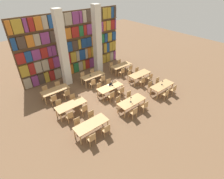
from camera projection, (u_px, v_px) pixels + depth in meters
name	position (u px, v px, depth m)	size (l,w,h in m)	color
ground_plane	(110.00, 95.00, 13.67)	(40.00, 40.00, 0.00)	brown
bookshelf_bank	(74.00, 45.00, 15.49)	(9.86, 0.35, 5.50)	brown
pillar_left	(63.00, 50.00, 13.57)	(0.59, 0.59, 6.00)	silver
pillar_center	(97.00, 41.00, 15.33)	(0.59, 0.59, 6.00)	silver
reading_table_0	(91.00, 125.00, 10.07)	(2.05, 0.83, 0.75)	tan
chair_0	(91.00, 138.00, 9.47)	(0.42, 0.40, 0.89)	tan
chair_1	(78.00, 124.00, 10.37)	(0.42, 0.40, 0.89)	tan
chair_2	(106.00, 130.00, 10.01)	(0.42, 0.40, 0.89)	tan
chair_3	(92.00, 117.00, 10.91)	(0.42, 0.40, 0.89)	tan
reading_table_1	(132.00, 102.00, 11.88)	(2.05, 0.83, 0.75)	tan
chair_4	(134.00, 112.00, 11.27)	(0.42, 0.40, 0.89)	tan
chair_5	(119.00, 102.00, 12.17)	(0.42, 0.40, 0.89)	tan
chair_6	(144.00, 106.00, 11.82)	(0.42, 0.40, 0.89)	tan
chair_7	(130.00, 97.00, 12.72)	(0.42, 0.40, 0.89)	tan
desk_lamp_0	(131.00, 98.00, 11.58)	(0.14, 0.14, 0.44)	black
reading_table_2	(162.00, 86.00, 13.59)	(2.05, 0.83, 0.75)	tan
chair_8	(165.00, 94.00, 12.98)	(0.42, 0.40, 0.89)	tan
chair_9	(151.00, 86.00, 13.88)	(0.42, 0.40, 0.89)	tan
chair_10	(173.00, 90.00, 13.50)	(0.42, 0.40, 0.89)	tan
chair_11	(158.00, 82.00, 14.40)	(0.42, 0.40, 0.89)	tan
desk_lamp_1	(162.00, 82.00, 13.44)	(0.14, 0.14, 0.39)	black
reading_table_3	(71.00, 105.00, 11.57)	(2.05, 0.83, 0.75)	tan
chair_12	(70.00, 116.00, 10.95)	(0.42, 0.40, 0.89)	tan
chair_13	(60.00, 105.00, 11.85)	(0.42, 0.40, 0.89)	tan
chair_14	(84.00, 109.00, 11.51)	(0.42, 0.40, 0.89)	tan
chair_15	(74.00, 100.00, 12.41)	(0.42, 0.40, 0.89)	tan
reading_table_4	(110.00, 88.00, 13.38)	(2.05, 0.83, 0.75)	tan
chair_16	(111.00, 96.00, 12.78)	(0.42, 0.40, 0.89)	tan
chair_17	(100.00, 88.00, 13.68)	(0.42, 0.40, 0.89)	tan
chair_18	(121.00, 91.00, 13.30)	(0.42, 0.40, 0.89)	tan
chair_19	(109.00, 84.00, 14.20)	(0.42, 0.40, 0.89)	tan
desk_lamp_2	(113.00, 82.00, 13.29)	(0.14, 0.14, 0.47)	black
laptop	(110.00, 84.00, 13.54)	(0.32, 0.22, 0.21)	silver
reading_table_5	(140.00, 75.00, 15.14)	(2.05, 0.83, 0.75)	tan
chair_20	(142.00, 81.00, 14.53)	(0.42, 0.40, 0.89)	tan
chair_21	(130.00, 75.00, 15.43)	(0.42, 0.40, 0.89)	tan
chair_22	(150.00, 78.00, 15.05)	(0.42, 0.40, 0.89)	tan
chair_23	(138.00, 72.00, 15.96)	(0.42, 0.40, 0.89)	tan
reading_table_6	(55.00, 91.00, 13.04)	(2.05, 0.83, 0.75)	tan
chair_24	(54.00, 99.00, 12.43)	(0.42, 0.40, 0.89)	tan
chair_25	(46.00, 91.00, 13.33)	(0.42, 0.40, 0.89)	tan
chair_26	(67.00, 94.00, 12.97)	(0.42, 0.40, 0.89)	tan
chair_27	(58.00, 86.00, 13.88)	(0.42, 0.40, 0.89)	tan
reading_table_7	(93.00, 76.00, 14.89)	(2.05, 0.83, 0.75)	tan
chair_28	(93.00, 83.00, 14.26)	(0.42, 0.40, 0.89)	tan
chair_29	(83.00, 77.00, 15.16)	(0.42, 0.40, 0.89)	tan
chair_30	(102.00, 79.00, 14.80)	(0.42, 0.40, 0.89)	tan
chair_31	(93.00, 73.00, 15.70)	(0.42, 0.40, 0.89)	tan
desk_lamp_3	(90.00, 73.00, 14.61)	(0.14, 0.14, 0.39)	black
reading_table_8	(121.00, 66.00, 16.57)	(2.05, 0.83, 0.75)	tan
chair_32	(122.00, 72.00, 15.93)	(0.42, 0.40, 0.89)	tan
chair_33	(112.00, 67.00, 16.83)	(0.42, 0.40, 0.89)	tan
chair_34	(130.00, 69.00, 16.47)	(0.42, 0.40, 0.89)	tan
chair_35	(120.00, 64.00, 17.37)	(0.42, 0.40, 0.89)	tan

